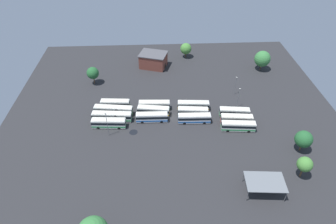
% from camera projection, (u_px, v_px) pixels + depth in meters
% --- Properties ---
extents(ground_plane, '(122.76, 122.76, 0.00)m').
position_uv_depth(ground_plane, '(173.00, 118.00, 106.30)').
color(ground_plane, '#28282B').
extents(bus_row0_slot1, '(10.99, 3.81, 3.51)m').
position_uv_depth(bus_row0_slot1, '(234.00, 112.00, 106.15)').
color(bus_row0_slot1, silver).
rests_on(bus_row0_slot1, ground_plane).
extents(bus_row0_slot2, '(11.32, 3.69, 3.51)m').
position_uv_depth(bus_row0_slot2, '(237.00, 119.00, 103.08)').
color(bus_row0_slot2, silver).
rests_on(bus_row0_slot2, ground_plane).
extents(bus_row0_slot3, '(11.76, 3.60, 3.51)m').
position_uv_depth(bus_row0_slot3, '(238.00, 126.00, 100.20)').
color(bus_row0_slot3, silver).
rests_on(bus_row0_slot3, ground_plane).
extents(bus_row1_slot0, '(11.85, 3.41, 3.51)m').
position_uv_depth(bus_row1_slot0, '(193.00, 105.00, 109.34)').
color(bus_row1_slot0, silver).
rests_on(bus_row1_slot0, ground_plane).
extents(bus_row1_slot1, '(11.08, 3.63, 3.51)m').
position_uv_depth(bus_row1_slot1, '(193.00, 112.00, 106.33)').
color(bus_row1_slot1, silver).
rests_on(bus_row1_slot1, ground_plane).
extents(bus_row1_slot2, '(11.57, 2.87, 3.51)m').
position_uv_depth(bus_row1_slot2, '(194.00, 118.00, 103.48)').
color(bus_row1_slot2, silver).
rests_on(bus_row1_slot2, ground_plane).
extents(bus_row2_slot0, '(11.66, 3.11, 3.51)m').
position_uv_depth(bus_row2_slot0, '(154.00, 105.00, 109.49)').
color(bus_row2_slot0, silver).
rests_on(bus_row2_slot0, ground_plane).
extents(bus_row2_slot1, '(11.87, 4.20, 3.51)m').
position_uv_depth(bus_row2_slot1, '(153.00, 111.00, 106.85)').
color(bus_row2_slot1, silver).
rests_on(bus_row2_slot1, ground_plane).
extents(bus_row2_slot2, '(11.24, 2.78, 3.51)m').
position_uv_depth(bus_row2_slot2, '(152.00, 117.00, 103.97)').
color(bus_row2_slot2, silver).
rests_on(bus_row2_slot2, ground_plane).
extents(bus_row3_slot0, '(10.97, 3.38, 3.51)m').
position_uv_depth(bus_row3_slot0, '(115.00, 104.00, 110.07)').
color(bus_row3_slot0, silver).
rests_on(bus_row3_slot0, ground_plane).
extents(bus_row3_slot1, '(14.28, 4.35, 3.51)m').
position_uv_depth(bus_row3_slot1, '(114.00, 110.00, 107.11)').
color(bus_row3_slot1, silver).
rests_on(bus_row3_slot1, ground_plane).
extents(bus_row3_slot2, '(14.25, 3.90, 3.51)m').
position_uv_depth(bus_row3_slot2, '(112.00, 116.00, 104.29)').
color(bus_row3_slot2, silver).
rests_on(bus_row3_slot2, ground_plane).
extents(bus_row3_slot3, '(11.92, 3.37, 3.51)m').
position_uv_depth(bus_row3_slot3, '(109.00, 123.00, 101.45)').
color(bus_row3_slot3, silver).
rests_on(bus_row3_slot3, ground_plane).
extents(depot_building, '(14.12, 12.25, 6.56)m').
position_uv_depth(depot_building, '(153.00, 60.00, 133.85)').
color(depot_building, brown).
rests_on(depot_building, ground_plane).
extents(maintenance_shelter, '(11.21, 7.89, 4.23)m').
position_uv_depth(maintenance_shelter, '(265.00, 182.00, 78.96)').
color(maintenance_shelter, slate).
rests_on(maintenance_shelter, ground_plane).
extents(lamp_post_mid_lot, '(0.56, 0.28, 9.75)m').
position_uv_depth(lamp_post_mid_lot, '(107.00, 123.00, 96.03)').
color(lamp_post_mid_lot, slate).
rests_on(lamp_post_mid_lot, ground_plane).
extents(lamp_post_far_corner, '(0.56, 0.28, 8.57)m').
position_uv_depth(lamp_post_far_corner, '(238.00, 97.00, 108.63)').
color(lamp_post_far_corner, slate).
rests_on(lamp_post_far_corner, ground_plane).
extents(lamp_post_near_entrance, '(0.56, 0.28, 8.03)m').
position_uv_depth(lamp_post_near_entrance, '(235.00, 85.00, 115.56)').
color(lamp_post_near_entrance, slate).
rests_on(lamp_post_near_entrance, ground_plane).
extents(tree_east_edge, '(5.33, 5.33, 7.21)m').
position_uv_depth(tree_east_edge, '(186.00, 49.00, 140.08)').
color(tree_east_edge, brown).
rests_on(tree_east_edge, ground_plane).
extents(tree_north_edge, '(7.06, 7.06, 9.01)m').
position_uv_depth(tree_north_edge, '(262.00, 59.00, 130.22)').
color(tree_north_edge, brown).
rests_on(tree_north_edge, ground_plane).
extents(tree_northwest, '(5.47, 5.47, 7.58)m').
position_uv_depth(tree_northwest, '(304.00, 139.00, 90.85)').
color(tree_northwest, brown).
rests_on(tree_northwest, ground_plane).
extents(tree_south_edge, '(5.05, 5.05, 7.67)m').
position_uv_depth(tree_south_edge, '(93.00, 73.00, 121.32)').
color(tree_south_edge, brown).
rests_on(tree_south_edge, ground_plane).
extents(tree_west_edge, '(4.40, 4.40, 7.44)m').
position_uv_depth(tree_west_edge, '(305.00, 164.00, 82.31)').
color(tree_west_edge, brown).
rests_on(tree_west_edge, ground_plane).
extents(puddle_front_lane, '(2.72, 2.72, 0.01)m').
position_uv_depth(puddle_front_lane, '(230.00, 108.00, 111.24)').
color(puddle_front_lane, black).
rests_on(puddle_front_lane, ground_plane).
extents(puddle_back_corner, '(2.90, 2.90, 0.01)m').
position_uv_depth(puddle_back_corner, '(133.00, 132.00, 100.46)').
color(puddle_back_corner, black).
rests_on(puddle_back_corner, ground_plane).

